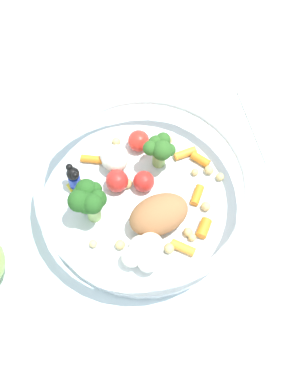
{
  "coord_description": "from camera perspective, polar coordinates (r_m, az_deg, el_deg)",
  "views": [
    {
      "loc": [
        0.12,
        0.23,
        0.52
      ],
      "look_at": [
        -0.01,
        0.01,
        0.03
      ],
      "focal_mm": 44.24,
      "sensor_mm": 36.0,
      "label": 1
    }
  ],
  "objects": [
    {
      "name": "food_container",
      "position": [
        0.55,
        -0.36,
        -0.11
      ],
      "size": [
        0.25,
        0.25,
        0.07
      ],
      "color": "white",
      "rests_on": "ground_plane"
    },
    {
      "name": "ground_plane",
      "position": [
        0.58,
        -1.18,
        -0.96
      ],
      "size": [
        2.4,
        2.4,
        0.0
      ],
      "primitive_type": "plane",
      "color": "silver"
    },
    {
      "name": "folded_napkin",
      "position": [
        0.67,
        16.76,
        8.49
      ],
      "size": [
        0.13,
        0.14,
        0.01
      ],
      "primitive_type": "cube",
      "rotation": [
        0.0,
        0.0,
        -0.3
      ],
      "color": "silver",
      "rests_on": "ground_plane"
    }
  ]
}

